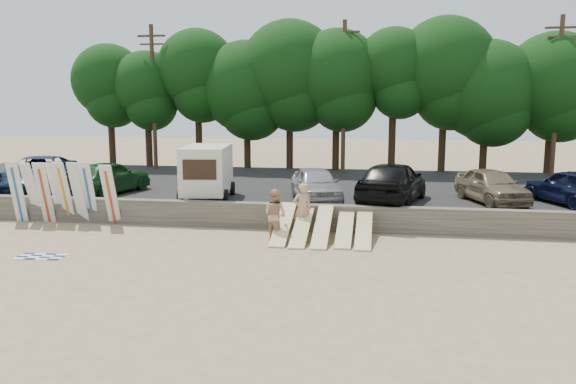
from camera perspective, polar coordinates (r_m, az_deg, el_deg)
name	(u,v)px	position (r m, az deg, el deg)	size (l,w,h in m)	color
ground	(252,247)	(19.17, -3.66, -5.63)	(120.00, 120.00, 0.00)	tan
seawall	(269,216)	(21.92, -1.92, -2.43)	(44.00, 0.50, 1.00)	#6B6356
parking_lot	(297,191)	(29.23, 0.93, 0.14)	(44.00, 14.50, 0.70)	#282828
treeline	(340,78)	(35.68, 5.32, 11.47)	(33.28, 6.42, 9.37)	#382616
utility_poles	(344,94)	(34.15, 5.69, 9.92)	(25.80, 0.26, 9.00)	#473321
box_trailer	(207,169)	(24.69, -8.23, 2.28)	(2.48, 3.85, 2.31)	beige
car_0	(39,174)	(29.41, -23.99, 1.71)	(2.70, 5.85, 1.63)	#132744
car_1	(108,177)	(27.23, -17.84, 1.46)	(1.84, 4.56, 1.55)	#143818
car_2	(316,184)	(23.89, 2.83, 0.79)	(1.74, 4.32, 1.47)	#9B9A9F
car_3	(392,182)	(23.83, 10.57, 1.02)	(2.12, 5.27, 1.80)	black
car_4	(492,186)	(25.05, 19.97, 0.62)	(1.72, 4.27, 1.46)	#7A684E
car_5	(572,187)	(25.80, 26.87, 0.47)	(1.77, 4.41, 1.50)	black
surfboard_upright_0	(17,192)	(25.37, -25.82, 0.01)	(0.50, 0.06, 2.60)	silver
surfboard_upright_1	(33,192)	(25.21, -24.50, -0.02)	(0.50, 0.06, 2.60)	silver
surfboard_upright_2	(44,193)	(24.72, -23.52, -0.08)	(0.50, 0.06, 2.60)	silver
surfboard_upright_3	(58,192)	(24.66, -22.35, -0.05)	(0.50, 0.06, 2.60)	silver
surfboard_upright_4	(64,193)	(24.44, -21.76, -0.05)	(0.50, 0.06, 2.60)	silver
surfboard_upright_5	(78,193)	(24.09, -20.54, -0.10)	(0.50, 0.06, 2.60)	silver
surfboard_upright_6	(89,193)	(23.97, -19.59, -0.08)	(0.50, 0.06, 2.60)	silver
surfboard_upright_7	(110,195)	(23.31, -17.61, -0.30)	(0.50, 0.06, 2.60)	silver
surfboard_low_0	(283,224)	(20.26, -0.47, -3.25)	(0.56, 3.00, 0.07)	beige
surfboard_low_1	(302,227)	(20.11, 1.42, -3.57)	(0.56, 3.00, 0.07)	beige
surfboard_low_2	(322,226)	(20.01, 3.52, -3.50)	(0.56, 3.00, 0.07)	beige
surfboard_low_3	(345,228)	(20.18, 5.81, -3.61)	(0.56, 3.00, 0.07)	beige
surfboard_low_4	(364,229)	(20.03, 7.71, -3.77)	(0.56, 3.00, 0.07)	beige
beachgoer_a	(302,209)	(20.80, 1.47, -1.74)	(0.70, 0.46, 1.93)	tan
beachgoer_b	(275,214)	(20.03, -1.30, -2.30)	(0.89, 0.69, 1.83)	tan
cooler	(279,228)	(21.32, -0.88, -3.68)	(0.38, 0.30, 0.32)	green
gear_bag	(282,229)	(21.31, -0.60, -3.82)	(0.30, 0.25, 0.22)	orange
beach_towel	(41,257)	(19.65, -23.83, -6.01)	(1.50, 1.50, 0.00)	white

